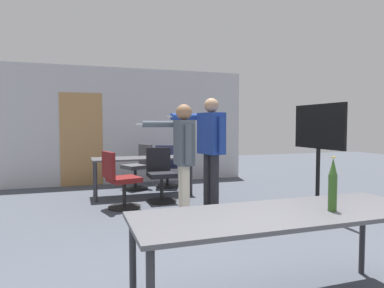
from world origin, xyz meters
TOP-DOWN VIEW (x-y plane):
  - back_wall at (-0.03, 6.49)m, footprint 5.50×0.12m
  - conference_table_near at (0.20, 0.58)m, footprint 2.20×0.74m
  - conference_table_far at (-0.02, 4.93)m, footprint 1.88×0.67m
  - tv_screen at (2.20, 2.70)m, footprint 0.44×1.07m
  - person_center_tall at (0.90, 3.76)m, footprint 0.92×0.67m
  - person_far_watching at (0.20, 3.03)m, footprint 0.74×0.59m
  - office_chair_near_pushed at (-0.56, 4.03)m, footprint 0.62×0.57m
  - office_chair_side_rolled at (0.02, 5.67)m, footprint 0.66×0.62m
  - office_chair_mid_tucked at (0.20, 4.37)m, footprint 0.52×0.55m
  - office_chair_far_left at (0.64, 5.62)m, footprint 0.60×0.65m
  - beer_bottle at (0.54, 0.49)m, footprint 0.06×0.06m
  - drink_cup at (0.17, 4.96)m, footprint 0.07×0.07m

SIDE VIEW (x-z plane):
  - office_chair_far_left at x=0.64m, z-range -0.03..0.89m
  - office_chair_near_pushed at x=-0.56m, z-range -0.03..0.90m
  - office_chair_side_rolled at x=0.02m, z-range -0.03..0.90m
  - office_chair_mid_tucked at x=0.20m, z-range -0.03..0.91m
  - conference_table_far at x=-0.02m, z-range 0.29..1.03m
  - conference_table_near at x=0.20m, z-range 0.31..1.04m
  - drink_cup at x=0.17m, z-range 0.73..0.84m
  - beer_bottle at x=0.54m, z-range 0.72..1.12m
  - person_far_watching at x=0.20m, z-range 0.18..1.82m
  - tv_screen at x=2.20m, z-range 0.21..1.86m
  - person_center_tall at x=0.90m, z-range 0.18..1.97m
  - back_wall at x=-0.03m, z-range -0.01..2.64m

